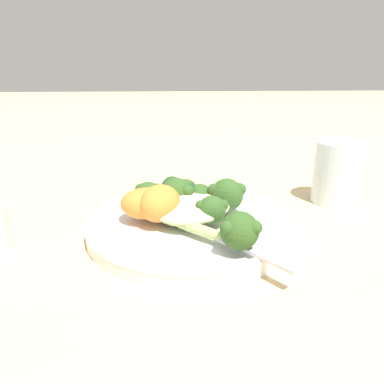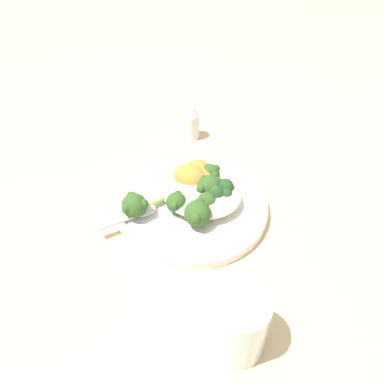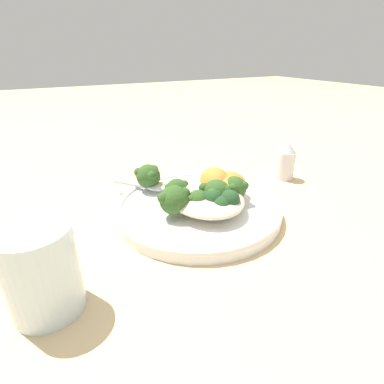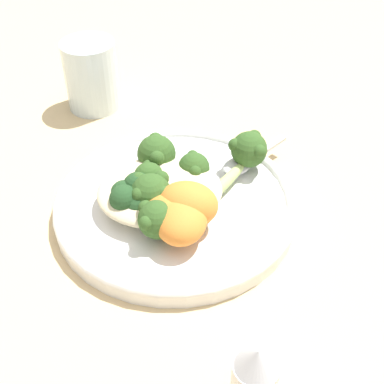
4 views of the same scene
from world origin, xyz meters
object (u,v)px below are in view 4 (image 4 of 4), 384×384
(sweet_potato_chunk_0, at_px, (170,215))
(water_glass, at_px, (91,75))
(quinoa_mound, at_px, (160,191))
(sweet_potato_chunk_1, at_px, (181,219))
(broccoli_stalk_3, at_px, (156,182))
(broccoli_stalk_0, at_px, (245,155))
(broccoli_stalk_5, at_px, (164,217))
(plate, at_px, (176,204))
(spoon, at_px, (243,162))
(broccoli_stalk_2, at_px, (160,158))
(broccoli_stalk_4, at_px, (158,194))
(sweet_potato_chunk_2, at_px, (188,204))
(kale_tuft, at_px, (134,196))
(broccoli_stalk_1, at_px, (195,173))
(salt_shaker, at_px, (254,380))

(sweet_potato_chunk_0, xyz_separation_m, water_glass, (-0.09, 0.28, 0.01))
(quinoa_mound, distance_m, sweet_potato_chunk_1, 0.05)
(broccoli_stalk_3, bearing_deg, broccoli_stalk_0, -121.63)
(broccoli_stalk_3, xyz_separation_m, broccoli_stalk_5, (0.00, -0.06, 0.00))
(plate, relative_size, spoon, 2.87)
(broccoli_stalk_2, height_order, water_glass, water_glass)
(quinoa_mound, bearing_deg, plate, 11.50)
(broccoli_stalk_4, xyz_separation_m, spoon, (0.10, 0.06, -0.02))
(broccoli_stalk_0, relative_size, water_glass, 1.15)
(sweet_potato_chunk_2, bearing_deg, broccoli_stalk_5, -153.28)
(broccoli_stalk_3, distance_m, broccoli_stalk_5, 0.06)
(plate, xyz_separation_m, broccoli_stalk_2, (-0.01, 0.04, 0.03))
(sweet_potato_chunk_1, relative_size, sweet_potato_chunk_2, 1.06)
(broccoli_stalk_2, bearing_deg, kale_tuft, 125.76)
(plate, distance_m, broccoli_stalk_0, 0.10)
(broccoli_stalk_3, relative_size, sweet_potato_chunk_2, 1.24)
(broccoli_stalk_1, height_order, broccoli_stalk_3, broccoli_stalk_1)
(water_glass, bearing_deg, quinoa_mound, -70.94)
(quinoa_mound, distance_m, sweet_potato_chunk_0, 0.04)
(quinoa_mound, distance_m, broccoli_stalk_1, 0.04)
(plate, xyz_separation_m, broccoli_stalk_5, (-0.02, -0.05, 0.03))
(salt_shaker, bearing_deg, broccoli_stalk_2, 101.73)
(broccoli_stalk_4, height_order, water_glass, water_glass)
(broccoli_stalk_0, height_order, broccoli_stalk_2, broccoli_stalk_2)
(salt_shaker, bearing_deg, plate, 100.46)
(sweet_potato_chunk_0, xyz_separation_m, sweet_potato_chunk_2, (0.02, 0.01, 0.00))
(sweet_potato_chunk_1, relative_size, spoon, 0.71)
(plate, bearing_deg, quinoa_mound, -168.50)
(sweet_potato_chunk_1, height_order, kale_tuft, sweet_potato_chunk_1)
(sweet_potato_chunk_0, xyz_separation_m, sweet_potato_chunk_1, (0.01, -0.01, 0.00))
(broccoli_stalk_0, bearing_deg, broccoli_stalk_2, 129.30)
(broccoli_stalk_1, bearing_deg, kale_tuft, 116.84)
(sweet_potato_chunk_0, bearing_deg, kale_tuft, 137.32)
(plate, distance_m, sweet_potato_chunk_1, 0.06)
(broccoli_stalk_3, distance_m, salt_shaker, 0.24)
(broccoli_stalk_5, bearing_deg, broccoli_stalk_4, -113.54)
(broccoli_stalk_5, distance_m, salt_shaker, 0.19)
(plate, relative_size, broccoli_stalk_4, 3.02)
(broccoli_stalk_1, distance_m, sweet_potato_chunk_1, 0.08)
(broccoli_stalk_2, relative_size, salt_shaker, 1.47)
(water_glass, bearing_deg, sweet_potato_chunk_0, -72.34)
(sweet_potato_chunk_0, bearing_deg, broccoli_stalk_2, 93.27)
(kale_tuft, bearing_deg, broccoli_stalk_1, 27.23)
(broccoli_stalk_2, relative_size, sweet_potato_chunk_0, 1.94)
(broccoli_stalk_0, height_order, kale_tuft, broccoli_stalk_0)
(broccoli_stalk_3, height_order, spoon, broccoli_stalk_3)
(plate, bearing_deg, spoon, 30.01)
(sweet_potato_chunk_0, height_order, kale_tuft, same)
(broccoli_stalk_1, height_order, sweet_potato_chunk_0, sweet_potato_chunk_0)
(sweet_potato_chunk_1, bearing_deg, broccoli_stalk_3, 108.50)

